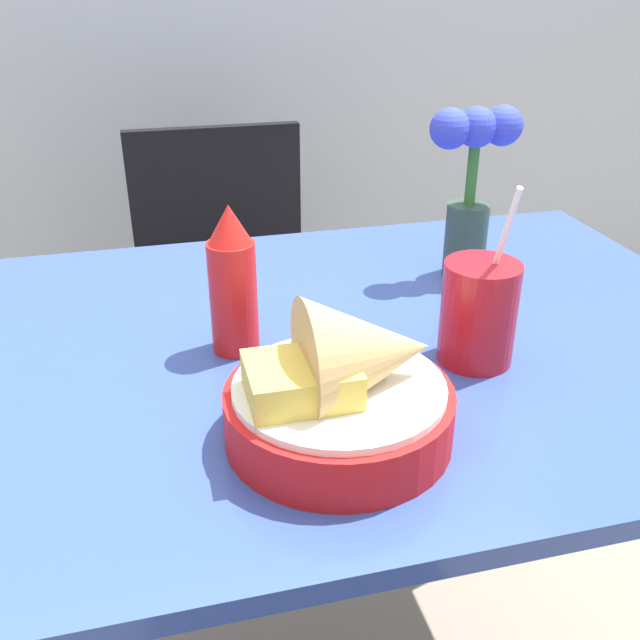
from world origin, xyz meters
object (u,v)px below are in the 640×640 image
object	(u,v)px
chair_far_window	(226,285)
food_basket	(347,389)
drink_cup	(478,316)
flower_vase	(471,179)
ketchup_bottle	(232,282)

from	to	relation	value
chair_far_window	food_basket	bearing A→B (deg)	-89.38
food_basket	drink_cup	xyz separation A→B (m)	(0.20, 0.11, 0.00)
drink_cup	flower_vase	xyz separation A→B (m)	(0.10, 0.25, 0.09)
flower_vase	ketchup_bottle	bearing A→B (deg)	-158.61
ketchup_bottle	flower_vase	xyz separation A→B (m)	(0.38, 0.15, 0.06)
food_basket	drink_cup	bearing A→B (deg)	29.98
chair_far_window	food_basket	distance (m)	1.02
flower_vase	chair_far_window	bearing A→B (deg)	116.48
ketchup_bottle	flower_vase	bearing A→B (deg)	21.39
chair_far_window	ketchup_bottle	size ratio (longest dim) A/B	4.60
flower_vase	food_basket	bearing A→B (deg)	-129.16
ketchup_bottle	food_basket	bearing A→B (deg)	-68.78
chair_far_window	drink_cup	xyz separation A→B (m)	(0.21, -0.86, 0.31)
chair_far_window	flower_vase	world-z (taller)	flower_vase
flower_vase	drink_cup	bearing A→B (deg)	-111.39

